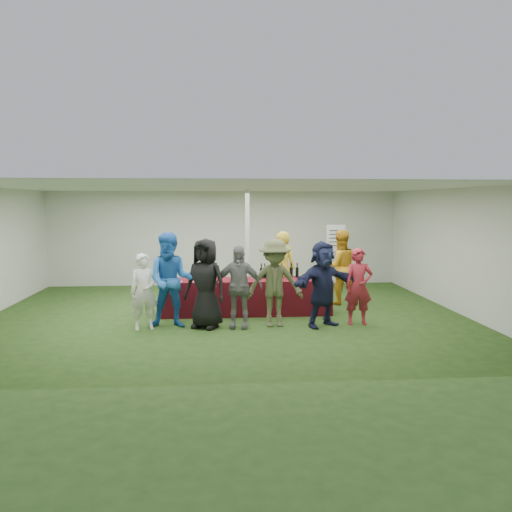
{
  "coord_description": "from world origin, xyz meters",
  "views": [
    {
      "loc": [
        -0.19,
        -10.39,
        2.41
      ],
      "look_at": [
        0.62,
        0.16,
        1.25
      ],
      "focal_mm": 35.0,
      "sensor_mm": 36.0,
      "label": 1
    }
  ],
  "objects": [
    {
      "name": "staff_pourer",
      "position": [
        1.27,
        0.9,
        0.87
      ],
      "size": [
        0.66,
        0.46,
        1.74
      ],
      "primitive_type": "imported",
      "rotation": [
        0.0,
        0.0,
        3.21
      ],
      "color": "gold",
      "rests_on": "ground"
    },
    {
      "name": "wine_list_sign",
      "position": [
        2.92,
        2.52,
        1.32
      ],
      "size": [
        0.5,
        0.03,
        1.8
      ],
      "color": "slate",
      "rests_on": "ground"
    },
    {
      "name": "customer_5",
      "position": [
        1.82,
        -1.04,
        0.83
      ],
      "size": [
        1.59,
        1.15,
        1.66
      ],
      "primitive_type": "imported",
      "rotation": [
        0.0,
        0.0,
        0.48
      ],
      "color": "#191D3E",
      "rests_on": "ground"
    },
    {
      "name": "water_bottle",
      "position": [
        0.55,
        0.24,
        0.85
      ],
      "size": [
        0.07,
        0.07,
        0.23
      ],
      "color": "silver",
      "rests_on": "serving_table"
    },
    {
      "name": "customer_2",
      "position": [
        -0.43,
        -0.97,
        0.86
      ],
      "size": [
        0.99,
        0.86,
        1.71
      ],
      "primitive_type": "imported",
      "rotation": [
        0.0,
        0.0,
        -0.46
      ],
      "color": "black",
      "rests_on": "ground"
    },
    {
      "name": "customer_1",
      "position": [
        -1.09,
        -0.89,
        0.91
      ],
      "size": [
        0.9,
        0.71,
        1.83
      ],
      "primitive_type": "imported",
      "rotation": [
        0.0,
        0.0,
        -0.03
      ],
      "color": "blue",
      "rests_on": "ground"
    },
    {
      "name": "customer_3",
      "position": [
        0.19,
        -1.02,
        0.79
      ],
      "size": [
        0.98,
        0.54,
        1.59
      ],
      "primitive_type": "imported",
      "rotation": [
        0.0,
        0.0,
        -0.16
      ],
      "color": "slate",
      "rests_on": "ground"
    },
    {
      "name": "customer_4",
      "position": [
        0.9,
        -0.96,
        0.85
      ],
      "size": [
        1.11,
        0.65,
        1.69
      ],
      "primitive_type": "imported",
      "rotation": [
        0.0,
        0.0,
        0.02
      ],
      "color": "#4D5331",
      "rests_on": "ground"
    },
    {
      "name": "serving_table",
      "position": [
        0.42,
        0.16,
        0.38
      ],
      "size": [
        3.6,
        0.8,
        0.75
      ],
      "primitive_type": "cube",
      "color": "#570916",
      "rests_on": "ground"
    },
    {
      "name": "bar_towel",
      "position": [
        1.95,
        0.21,
        0.77
      ],
      "size": [
        0.25,
        0.18,
        0.03
      ],
      "primitive_type": "cube",
      "color": "white",
      "rests_on": "serving_table"
    },
    {
      "name": "customer_0",
      "position": [
        -1.58,
        -1.01,
        0.72
      ],
      "size": [
        0.6,
        0.48,
        1.44
      ],
      "primitive_type": "imported",
      "rotation": [
        0.0,
        0.0,
        0.28
      ],
      "color": "white",
      "rests_on": "ground"
    },
    {
      "name": "customer_6",
      "position": [
        2.55,
        -0.94,
        0.75
      ],
      "size": [
        0.56,
        0.38,
        1.5
      ],
      "primitive_type": "imported",
      "rotation": [
        0.0,
        0.0,
        -0.04
      ],
      "color": "maroon",
      "rests_on": "ground"
    },
    {
      "name": "ground",
      "position": [
        0.0,
        0.0,
        0.0
      ],
      "size": [
        60.0,
        60.0,
        0.0
      ],
      "primitive_type": "plane",
      "color": "#284719",
      "rests_on": "ground"
    },
    {
      "name": "wine_glasses",
      "position": [
        -0.02,
        -0.1,
        0.86
      ],
      "size": [
        2.7,
        0.15,
        0.16
      ],
      "color": "silver",
      "rests_on": "serving_table"
    },
    {
      "name": "wine_bottles",
      "position": [
        1.12,
        0.31,
        0.87
      ],
      "size": [
        0.87,
        0.14,
        0.32
      ],
      "color": "black",
      "rests_on": "serving_table"
    },
    {
      "name": "staff_back",
      "position": [
        2.67,
        1.03,
        0.87
      ],
      "size": [
        0.92,
        0.76,
        1.75
      ],
      "primitive_type": "imported",
      "rotation": [
        0.0,
        0.0,
        3.26
      ],
      "color": "gold",
      "rests_on": "ground"
    },
    {
      "name": "tent",
      "position": [
        0.5,
        1.2,
        1.35
      ],
      "size": [
        10.0,
        10.0,
        10.0
      ],
      "color": "white",
      "rests_on": "ground"
    },
    {
      "name": "dump_bucket",
      "position": [
        1.97,
        -0.06,
        0.84
      ],
      "size": [
        0.23,
        0.23,
        0.18
      ],
      "primitive_type": "cylinder",
      "color": "slate",
      "rests_on": "serving_table"
    }
  ]
}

